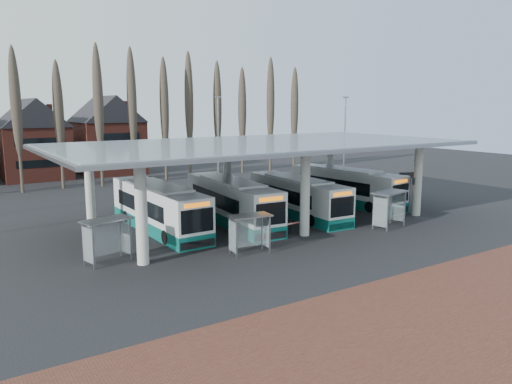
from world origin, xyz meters
TOP-DOWN VIEW (x-y plane):
  - ground at (0.00, 0.00)m, footprint 140.00×140.00m
  - brick_strip at (0.00, -12.00)m, footprint 70.00×10.00m
  - station_canopy at (0.00, 8.00)m, footprint 32.00×16.00m
  - poplar_row at (0.00, 33.00)m, footprint 45.10×1.10m
  - lamp_post_b at (6.00, 26.00)m, footprint 0.80×0.16m
  - lamp_post_c at (20.00, 20.00)m, footprint 0.80×0.16m
  - bus_0 at (-8.10, 9.64)m, footprint 2.84×12.41m
  - bus_1 at (-2.37, 8.72)m, footprint 3.71×12.56m
  - bus_2 at (3.49, 7.92)m, footprint 3.14×11.79m
  - bus_3 at (10.41, 9.48)m, footprint 3.72×12.29m
  - shelter_0 at (-13.65, 4.04)m, footprint 3.10×2.06m
  - shelter_1 at (-5.63, 1.01)m, footprint 2.79×1.62m
  - shelter_2 at (6.76, 0.93)m, footprint 3.24×2.11m
  - info_sign_0 at (12.31, 2.84)m, footprint 2.05×0.92m
  - info_sign_1 at (14.21, 5.11)m, footprint 2.08×0.83m
  - barrier at (-0.47, 3.12)m, footprint 2.00×0.63m

SIDE VIEW (x-z plane):
  - ground at x=0.00m, z-range 0.00..0.00m
  - brick_strip at x=0.00m, z-range 0.00..0.03m
  - barrier at x=-0.47m, z-range 0.28..1.28m
  - bus_2 at x=3.49m, z-range -0.09..3.15m
  - bus_3 at x=10.41m, z-range -0.10..3.27m
  - bus_0 at x=-8.10m, z-range -0.10..3.34m
  - bus_1 at x=-2.37m, z-range -0.10..3.34m
  - shelter_1 at x=-5.63m, z-range 0.56..3.03m
  - shelter_0 at x=-13.65m, z-range 0.60..3.23m
  - shelter_2 at x=6.76m, z-range 0.63..3.41m
  - info_sign_1 at x=14.21m, z-range 1.09..4.31m
  - info_sign_0 at x=12.31m, z-range 1.09..4.32m
  - lamp_post_b at x=6.00m, z-range 0.25..10.42m
  - lamp_post_c at x=20.00m, z-range 0.25..10.42m
  - station_canopy at x=0.00m, z-range 2.51..8.85m
  - poplar_row at x=0.00m, z-range 1.53..16.03m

